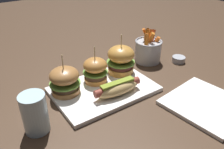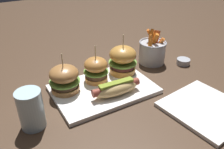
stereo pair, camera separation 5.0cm
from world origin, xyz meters
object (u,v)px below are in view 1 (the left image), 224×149
fries_bucket (148,50)px  water_glass (35,113)px  slider_center (96,69)px  slider_right (121,59)px  hot_dog (117,88)px  slider_left (65,80)px  platter_main (104,89)px  side_plate (206,104)px  sauce_ramekin (179,59)px

fries_bucket → water_glass: fries_bucket is taller
slider_center → slider_right: 0.11m
hot_dog → fries_bucket: (0.26, 0.14, 0.01)m
slider_center → fries_bucket: bearing=7.5°
slider_left → platter_main: bearing=-22.6°
platter_main → hot_dog: 0.06m
platter_main → slider_center: bearing=84.9°
slider_center → fries_bucket: (0.27, 0.04, -0.01)m
hot_dog → slider_right: (0.09, 0.11, 0.03)m
slider_left → side_plate: bearing=-41.4°
slider_center → slider_right: bearing=1.4°
hot_dog → sauce_ramekin: 0.36m
fries_bucket → water_glass: bearing=-164.8°
fries_bucket → sauce_ramekin: bearing=-39.1°
water_glass → side_plate: bearing=-22.4°
hot_dog → water_glass: water_glass is taller
platter_main → sauce_ramekin: (0.37, 0.01, 0.01)m
sauce_ramekin → side_plate: bearing=-122.1°
side_plate → slider_center: bearing=125.4°
platter_main → side_plate: bearing=-48.5°
platter_main → slider_right: (0.11, 0.06, 0.06)m
side_plate → water_glass: water_glass is taller
sauce_ramekin → side_plate: 0.30m
hot_dog → sauce_ramekin: size_ratio=3.06×
hot_dog → slider_right: bearing=49.6°
hot_dog → platter_main: bearing=106.4°
side_plate → slider_right: bearing=109.5°
slider_center → water_glass: bearing=-157.1°
fries_bucket → side_plate: bearing=-99.8°
slider_right → fries_bucket: slider_right is taller
side_plate → slider_left: bearing=138.6°
slider_right → water_glass: bearing=-163.0°
slider_center → side_plate: bearing=-54.6°
side_plate → water_glass: 0.50m
slider_left → slider_right: size_ratio=0.90×
platter_main → slider_right: 0.14m
water_glass → sauce_ramekin: bearing=5.6°
platter_main → slider_center: slider_center is taller
hot_dog → side_plate: hot_dog is taller
slider_right → sauce_ramekin: 0.27m
slider_center → water_glass: 0.27m
hot_dog → water_glass: size_ratio=1.45×
fries_bucket → side_plate: 0.34m
platter_main → slider_right: bearing=26.7°
slider_left → side_plate: slider_left is taller
fries_bucket → water_glass: (-0.52, -0.14, 0.01)m
platter_main → slider_left: bearing=157.4°
slider_right → fries_bucket: (0.16, 0.03, -0.02)m
fries_bucket → water_glass: 0.54m
slider_right → sauce_ramekin: (0.26, -0.05, -0.05)m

